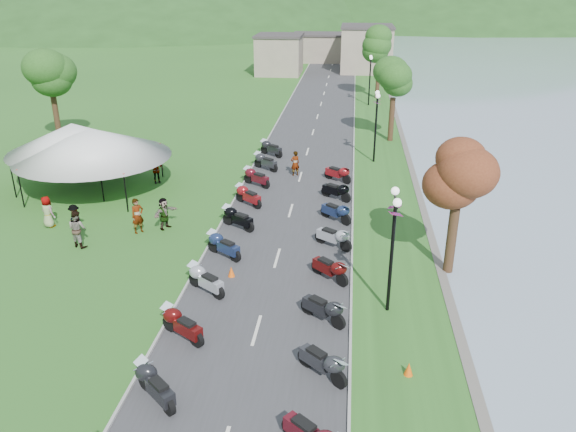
{
  "coord_description": "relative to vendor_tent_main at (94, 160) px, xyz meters",
  "views": [
    {
      "loc": [
        3.2,
        -1.65,
        12.31
      ],
      "look_at": [
        0.28,
        24.16,
        1.3
      ],
      "focal_mm": 35.0,
      "sensor_mm": 36.0,
      "label": 1
    }
  ],
  "objects": [
    {
      "name": "tree_lakeside",
      "position": [
        20.29,
        -8.31,
        1.54
      ],
      "size": [
        2.55,
        2.55,
        7.08
      ],
      "primitive_type": null,
      "color": "#306922",
      "rests_on": "ground"
    },
    {
      "name": "road",
      "position": [
        12.39,
        10.06,
        -1.99
      ],
      "size": [
        7.0,
        120.0,
        0.02
      ],
      "primitive_type": "cube",
      "color": "#3C3C3F",
      "rests_on": "ground"
    },
    {
      "name": "vendor_tent_main",
      "position": [
        0.0,
        0.0,
        0.0
      ],
      "size": [
        6.29,
        6.29,
        4.0
      ],
      "primitive_type": null,
      "color": "white",
      "rests_on": "ground"
    },
    {
      "name": "pedestrian_a",
      "position": [
        4.79,
        -5.79,
        -2.0
      ],
      "size": [
        0.83,
        0.85,
        1.89
      ],
      "primitive_type": "imported",
      "rotation": [
        0.0,
        0.0,
        0.89
      ],
      "color": "slate",
      "rests_on": "ground"
    },
    {
      "name": "vendor_tent_side",
      "position": [
        -1.7,
        1.1,
        0.0
      ],
      "size": [
        5.58,
        5.58,
        4.0
      ],
      "primitive_type": null,
      "color": "white",
      "rests_on": "ground"
    },
    {
      "name": "moto_row_left",
      "position": [
        9.81,
        -11.42,
        -1.45
      ],
      "size": [
        2.6,
        42.55,
        1.1
      ],
      "primitive_type": null,
      "color": "#331411",
      "rests_on": "ground"
    },
    {
      "name": "pedestrian_c",
      "position": [
        1.52,
        -6.16,
        -2.0
      ],
      "size": [
        1.04,
        0.96,
        1.55
      ],
      "primitive_type": "imported",
      "rotation": [
        0.0,
        0.0,
        5.59
      ],
      "color": "slate",
      "rests_on": "ground"
    },
    {
      "name": "hills_backdrop",
      "position": [
        12.39,
        170.06,
        -2.0
      ],
      "size": [
        360.0,
        120.0,
        76.0
      ],
      "primitive_type": null,
      "color": "#285621",
      "rests_on": "ground"
    },
    {
      "name": "pedestrian_b",
      "position": [
        2.43,
        -7.72,
        -2.0
      ],
      "size": [
        1.05,
        0.82,
        1.91
      ],
      "primitive_type": "imported",
      "rotation": [
        0.0,
        0.0,
        2.76
      ],
      "color": "slate",
      "rests_on": "ground"
    },
    {
      "name": "moto_row_right",
      "position": [
        14.92,
        -11.36,
        -1.45
      ],
      "size": [
        2.6,
        32.04,
        1.1
      ],
      "primitive_type": null,
      "color": "#331411",
      "rests_on": "ground"
    },
    {
      "name": "far_building",
      "position": [
        10.39,
        55.06,
        0.5
      ],
      "size": [
        18.0,
        16.0,
        5.0
      ],
      "primitive_type": "cube",
      "color": "gray",
      "rests_on": "ground"
    }
  ]
}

